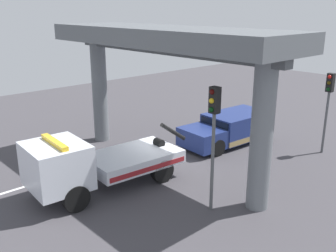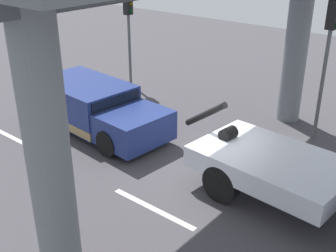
# 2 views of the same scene
# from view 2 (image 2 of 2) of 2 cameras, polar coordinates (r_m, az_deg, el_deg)

# --- Properties ---
(ground_plane) EXTENTS (60.00, 40.00, 0.10)m
(ground_plane) POSITION_cam_2_polar(r_m,az_deg,el_deg) (12.36, 5.09, -6.40)
(ground_plane) COLOR #423F44
(lane_stripe_west) EXTENTS (2.60, 0.16, 0.01)m
(lane_stripe_west) POSITION_cam_2_polar(r_m,az_deg,el_deg) (14.96, -19.51, -1.81)
(lane_stripe_west) COLOR silver
(lane_stripe_west) RESTS_ON ground
(lane_stripe_mid) EXTENTS (2.60, 0.16, 0.01)m
(lane_stripe_mid) POSITION_cam_2_polar(r_m,az_deg,el_deg) (10.81, -2.01, -10.99)
(lane_stripe_mid) COLOR silver
(lane_stripe_mid) RESTS_ON ground
(towed_van_green) EXTENTS (5.34, 2.55, 1.58)m
(towed_van_green) POSITION_cam_2_polar(r_m,az_deg,el_deg) (14.84, -9.74, 2.39)
(towed_van_green) COLOR navy
(towed_van_green) RESTS_ON ground
(traffic_light_near) EXTENTS (0.39, 0.32, 4.03)m
(traffic_light_near) POSITION_cam_2_polar(r_m,az_deg,el_deg) (18.56, -5.28, 14.08)
(traffic_light_near) COLOR #515456
(traffic_light_near) RESTS_ON ground
(traffic_light_far) EXTENTS (0.39, 0.32, 4.54)m
(traffic_light_far) POSITION_cam_2_polar(r_m,az_deg,el_deg) (13.99, 20.83, 10.64)
(traffic_light_far) COLOR #515456
(traffic_light_far) RESTS_ON ground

